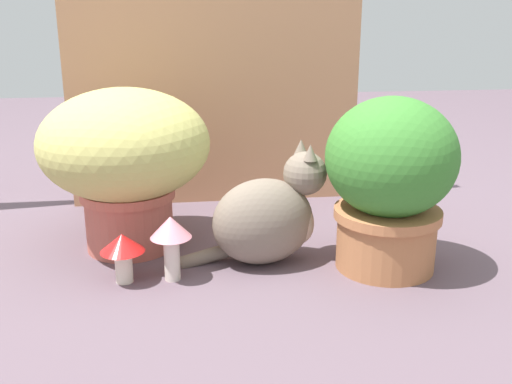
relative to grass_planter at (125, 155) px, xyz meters
name	(u,v)px	position (x,y,z in m)	size (l,w,h in m)	color
ground_plane	(218,262)	(0.23, -0.13, -0.26)	(6.00, 6.00, 0.00)	#5E4C57
cardboard_backdrop	(214,57)	(0.26, 0.38, 0.21)	(0.93, 0.03, 0.94)	tan
grass_planter	(125,155)	(0.00, 0.00, 0.00)	(0.44, 0.44, 0.43)	#BA5E50
leafy_planter	(390,179)	(0.64, -0.21, -0.03)	(0.32, 0.32, 0.43)	#B16F44
cat	(269,216)	(0.36, -0.14, -0.13)	(0.39, 0.22, 0.32)	#786A5B
mushroom_ornament_pink	(171,235)	(0.11, -0.22, -0.14)	(0.10, 0.10, 0.16)	silver
mushroom_ornament_red	(123,248)	(0.00, -0.22, -0.17)	(0.10, 0.10, 0.12)	silver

